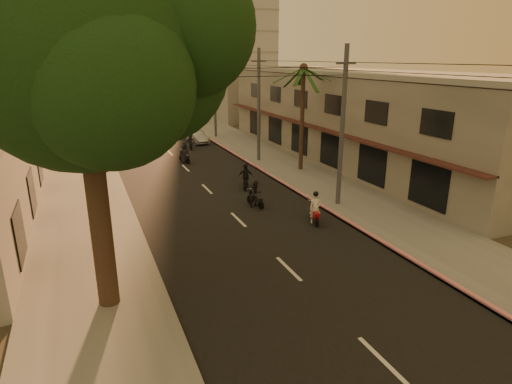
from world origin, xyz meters
TOP-DOWN VIEW (x-y plane):
  - ground at (0.00, 0.00)m, footprint 160.00×160.00m
  - road at (0.00, 20.00)m, footprint 10.00×140.00m
  - sidewalk_right at (7.50, 20.00)m, footprint 5.00×140.00m
  - sidewalk_left at (-7.50, 20.00)m, footprint 5.00×140.00m
  - curb_stripe at (5.10, 15.00)m, footprint 0.20×60.00m
  - shophouse_row at (13.95, 18.00)m, footprint 8.80×34.20m
  - distant_tower at (16.00, 56.00)m, footprint 12.10×12.10m
  - broadleaf_tree at (-6.61, 2.14)m, footprint 9.60×8.70m
  - palm_tree at (8.00, 16.00)m, footprint 5.00×5.00m
  - utility_poles at (6.20, 20.00)m, footprint 1.20×48.26m
  - filler_right at (14.00, 45.00)m, footprint 8.00×14.00m
  - filler_left_near at (-14.00, 34.00)m, footprint 8.00×14.00m
  - filler_left_far at (-14.00, 52.00)m, footprint 8.00×14.00m
  - scooter_red at (3.56, 6.09)m, footprint 0.93×1.71m
  - scooter_mid_a at (1.67, 9.60)m, footprint 0.98×1.63m
  - scooter_mid_b at (2.41, 13.18)m, footprint 1.23×1.68m
  - scooter_far_a at (0.38, 21.79)m, footprint 1.04×1.71m
  - scooter_far_b at (2.14, 26.86)m, footprint 1.20×1.64m
  - parked_car at (3.51, 29.82)m, footprint 2.15×4.09m

SIDE VIEW (x-z plane):
  - ground at x=0.00m, z-range 0.00..0.00m
  - road at x=0.00m, z-range 0.00..0.02m
  - sidewalk_right at x=7.50m, z-range 0.00..0.12m
  - sidewalk_left at x=-7.50m, z-range 0.00..0.12m
  - curb_stripe at x=5.10m, z-range 0.00..0.20m
  - parked_car at x=3.51m, z-range 0.00..1.26m
  - scooter_mid_a at x=1.67m, z-range -0.07..1.55m
  - scooter_far_b at x=2.14m, z-range -0.06..1.55m
  - scooter_red at x=3.56m, z-range -0.09..1.65m
  - scooter_far_a at x=0.38m, z-range -0.08..1.63m
  - scooter_mid_b at x=2.41m, z-range -0.08..1.66m
  - filler_left_near at x=-14.00m, z-range 0.00..4.40m
  - filler_right at x=14.00m, z-range 0.00..6.00m
  - filler_left_far at x=-14.00m, z-range 0.00..7.00m
  - shophouse_row at x=13.95m, z-range 0.00..7.30m
  - utility_poles at x=6.20m, z-range 2.04..11.04m
  - palm_tree at x=8.00m, z-range 3.05..11.25m
  - broadleaf_tree at x=-6.61m, z-range 2.43..14.53m
  - distant_tower at x=16.00m, z-range 0.00..28.00m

